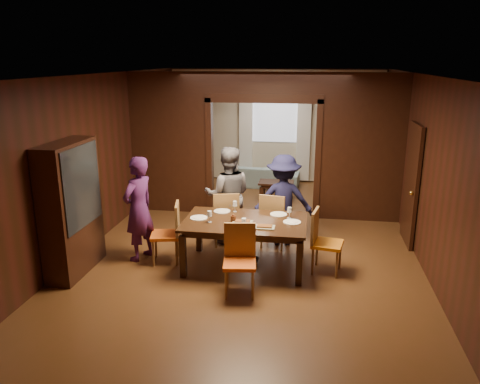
% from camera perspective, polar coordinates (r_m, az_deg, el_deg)
% --- Properties ---
extents(floor, '(9.00, 9.00, 0.00)m').
position_cam_1_polar(floor, '(8.32, 1.51, -6.25)').
color(floor, '#573618').
rests_on(floor, ground).
extents(ceiling, '(5.50, 9.00, 0.02)m').
position_cam_1_polar(ceiling, '(7.71, 1.67, 14.12)').
color(ceiling, silver).
rests_on(ceiling, room_walls).
extents(room_walls, '(5.52, 9.01, 2.90)m').
position_cam_1_polar(room_walls, '(9.72, 3.01, 6.24)').
color(room_walls, black).
rests_on(room_walls, floor).
extents(person_purple, '(0.60, 0.72, 1.69)m').
position_cam_1_polar(person_purple, '(7.61, -12.25, -2.02)').
color(person_purple, '#481B51').
rests_on(person_purple, floor).
extents(person_grey, '(0.92, 0.77, 1.71)m').
position_cam_1_polar(person_grey, '(8.13, -1.46, -0.41)').
color(person_grey, slate).
rests_on(person_grey, floor).
extents(person_navy, '(1.07, 0.67, 1.59)m').
position_cam_1_polar(person_navy, '(8.11, 5.29, -0.97)').
color(person_navy, '#161637').
rests_on(person_navy, floor).
extents(sofa, '(1.83, 0.80, 0.52)m').
position_cam_1_polar(sofa, '(11.91, 2.87, 1.96)').
color(sofa, '#809FA7').
rests_on(sofa, floor).
extents(serving_bowl, '(0.28, 0.28, 0.07)m').
position_cam_1_polar(serving_bowl, '(7.28, 1.30, -2.91)').
color(serving_bowl, black).
rests_on(serving_bowl, dining_table).
extents(dining_table, '(1.87, 1.16, 0.76)m').
position_cam_1_polar(dining_table, '(7.30, 0.61, -6.33)').
color(dining_table, black).
rests_on(dining_table, floor).
extents(coffee_table, '(0.80, 0.50, 0.40)m').
position_cam_1_polar(coffee_table, '(10.89, 4.43, 0.24)').
color(coffee_table, black).
rests_on(coffee_table, floor).
extents(chair_left, '(0.52, 0.52, 0.97)m').
position_cam_1_polar(chair_left, '(7.53, -9.11, -4.96)').
color(chair_left, '#CF5213').
rests_on(chair_left, floor).
extents(chair_right, '(0.51, 0.51, 0.97)m').
position_cam_1_polar(chair_right, '(7.21, 10.61, -6.00)').
color(chair_right, orange).
rests_on(chair_right, floor).
extents(chair_far_l, '(0.53, 0.53, 0.97)m').
position_cam_1_polar(chair_far_l, '(8.14, -1.75, -3.12)').
color(chair_far_l, orange).
rests_on(chair_far_l, floor).
extents(chair_far_r, '(0.52, 0.52, 0.97)m').
position_cam_1_polar(chair_far_r, '(8.06, 4.26, -3.37)').
color(chair_far_r, '#CD5713').
rests_on(chair_far_r, floor).
extents(chair_near, '(0.49, 0.49, 0.97)m').
position_cam_1_polar(chair_near, '(6.45, -0.05, -8.44)').
color(chair_near, '#E55A15').
rests_on(chair_near, floor).
extents(hutch, '(0.40, 1.20, 2.00)m').
position_cam_1_polar(hutch, '(7.39, -19.89, -1.92)').
color(hutch, black).
rests_on(hutch, floor).
extents(door_right, '(0.06, 0.90, 2.10)m').
position_cam_1_polar(door_right, '(8.59, 20.18, 0.83)').
color(door_right, black).
rests_on(door_right, floor).
extents(window_far, '(1.20, 0.03, 1.30)m').
position_cam_1_polar(window_far, '(12.21, 4.28, 9.15)').
color(window_far, silver).
rests_on(window_far, back_wall).
extents(curtain_left, '(0.35, 0.06, 2.40)m').
position_cam_1_polar(curtain_left, '(12.31, 0.71, 7.14)').
color(curtain_left, white).
rests_on(curtain_left, back_wall).
extents(curtain_right, '(0.35, 0.06, 2.40)m').
position_cam_1_polar(curtain_right, '(12.19, 7.76, 6.91)').
color(curtain_right, white).
rests_on(curtain_right, back_wall).
extents(plate_left, '(0.27, 0.27, 0.01)m').
position_cam_1_polar(plate_left, '(7.30, -5.05, -3.15)').
color(plate_left, white).
rests_on(plate_left, dining_table).
extents(plate_far_l, '(0.27, 0.27, 0.01)m').
position_cam_1_polar(plate_far_l, '(7.58, -2.20, -2.35)').
color(plate_far_l, silver).
rests_on(plate_far_l, dining_table).
extents(plate_far_r, '(0.27, 0.27, 0.01)m').
position_cam_1_polar(plate_far_r, '(7.45, 4.72, -2.73)').
color(plate_far_r, white).
rests_on(plate_far_r, dining_table).
extents(plate_right, '(0.27, 0.27, 0.01)m').
position_cam_1_polar(plate_right, '(7.13, 6.36, -3.66)').
color(plate_right, white).
rests_on(plate_right, dining_table).
extents(plate_near, '(0.27, 0.27, 0.01)m').
position_cam_1_polar(plate_near, '(6.82, 0.32, -4.48)').
color(plate_near, white).
rests_on(plate_near, dining_table).
extents(platter_a, '(0.30, 0.20, 0.04)m').
position_cam_1_polar(platter_a, '(7.07, 0.30, -3.63)').
color(platter_a, gray).
rests_on(platter_a, dining_table).
extents(platter_b, '(0.30, 0.20, 0.04)m').
position_cam_1_polar(platter_b, '(6.88, 3.00, -4.22)').
color(platter_b, gray).
rests_on(platter_b, dining_table).
extents(wineglass_left, '(0.08, 0.08, 0.18)m').
position_cam_1_polar(wineglass_left, '(7.08, -3.74, -3.01)').
color(wineglass_left, silver).
rests_on(wineglass_left, dining_table).
extents(wineglass_far, '(0.08, 0.08, 0.18)m').
position_cam_1_polar(wineglass_far, '(7.54, -0.62, -1.77)').
color(wineglass_far, white).
rests_on(wineglass_far, dining_table).
extents(wineglass_right, '(0.08, 0.08, 0.18)m').
position_cam_1_polar(wineglass_right, '(7.27, 6.05, -2.54)').
color(wineglass_right, silver).
rests_on(wineglass_right, dining_table).
extents(tumbler, '(0.07, 0.07, 0.14)m').
position_cam_1_polar(tumbler, '(6.86, 0.47, -3.78)').
color(tumbler, white).
rests_on(tumbler, dining_table).
extents(condiment_jar, '(0.08, 0.08, 0.11)m').
position_cam_1_polar(condiment_jar, '(7.11, -0.83, -3.19)').
color(condiment_jar, '#512713').
rests_on(condiment_jar, dining_table).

